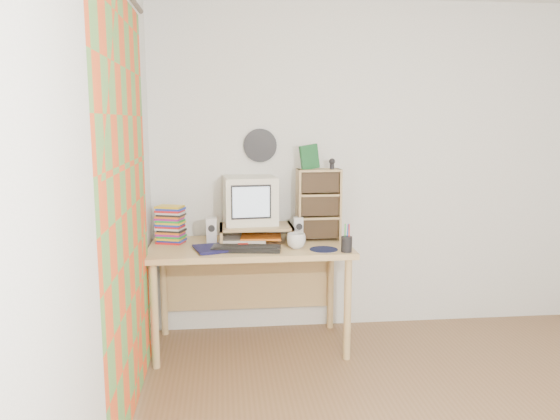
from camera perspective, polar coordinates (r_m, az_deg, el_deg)
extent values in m
plane|color=white|center=(4.31, 10.37, 4.33)|extent=(3.50, 0.00, 3.50)
plane|color=white|center=(2.45, -18.56, 0.38)|extent=(0.00, 3.50, 3.50)
plane|color=#EE5321|center=(2.92, -15.71, -0.11)|extent=(0.00, 2.20, 2.20)
cylinder|color=black|center=(4.11, -2.09, 6.76)|extent=(0.25, 0.02, 0.25)
cube|color=tan|center=(3.85, -3.15, -3.95)|extent=(1.40, 0.70, 0.04)
cube|color=tan|center=(4.26, -3.34, -7.59)|extent=(1.33, 0.02, 0.41)
cylinder|color=tan|center=(3.70, -12.98, -10.78)|extent=(0.05, 0.05, 0.71)
cylinder|color=tan|center=(3.77, 7.06, -10.25)|extent=(0.05, 0.05, 0.71)
cylinder|color=tan|center=(4.25, -12.05, -8.12)|extent=(0.05, 0.05, 0.71)
cylinder|color=tan|center=(4.31, 5.30, -7.71)|extent=(0.05, 0.05, 0.71)
cube|color=tan|center=(3.93, -6.16, -2.53)|extent=(0.02, 0.30, 0.12)
cube|color=tan|center=(3.96, 1.11, -2.39)|extent=(0.02, 0.30, 0.12)
cube|color=tan|center=(3.92, -2.52, -1.75)|extent=(0.52, 0.30, 0.02)
cube|color=beige|center=(3.94, -3.14, 0.97)|extent=(0.40, 0.40, 0.34)
cube|color=#B7B7BC|center=(3.86, -7.15, -2.23)|extent=(0.07, 0.07, 0.19)
cube|color=#B7B7BC|center=(3.92, 1.94, -2.03)|extent=(0.08, 0.08, 0.18)
cube|color=black|center=(3.67, -3.54, -4.05)|extent=(0.48, 0.22, 0.03)
cube|color=tan|center=(3.98, 4.03, 0.57)|extent=(0.31, 0.17, 0.52)
imported|color=silver|center=(3.73, 1.70, -3.25)|extent=(0.15, 0.15, 0.10)
imported|color=#11103A|center=(3.68, -8.80, -3.96)|extent=(0.27, 0.23, 0.05)
cylinder|color=black|center=(3.71, 4.59, -4.12)|extent=(0.24, 0.24, 0.00)
cube|color=#AE1A12|center=(3.73, -3.88, -3.80)|extent=(0.07, 0.05, 0.04)
cube|color=#164F25|center=(3.93, 3.09, 5.55)|extent=(0.14, 0.07, 0.17)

